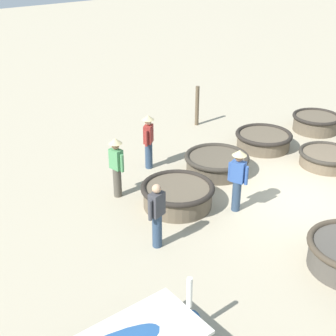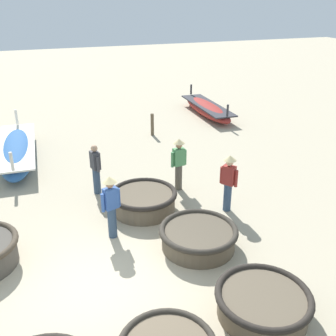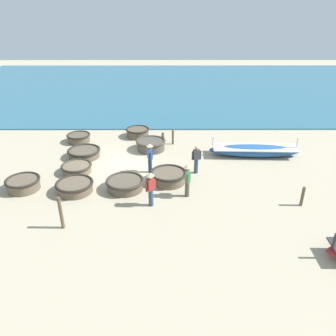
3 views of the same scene
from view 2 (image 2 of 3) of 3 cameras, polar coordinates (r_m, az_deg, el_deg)
ground_plane at (r=8.75m, az=-10.34°, el=-16.49°), size 80.00×80.00×0.00m
coracle_upturned at (r=8.04m, az=13.60°, el=-18.47°), size 1.84×1.84×0.53m
coracle_weathered at (r=9.58m, az=4.43°, el=-9.89°), size 1.90×1.90×0.54m
coracle_nearest at (r=11.07m, az=-3.57°, el=-4.65°), size 1.90×1.90×0.60m
long_boat_blue_hull at (r=15.48m, az=-21.09°, el=2.42°), size 1.49×5.47×1.22m
long_boat_white_hull at (r=20.05m, az=5.70°, el=8.56°), size 1.24×4.87×1.09m
fisherman_by_coracle at (r=10.90m, az=8.79°, el=-1.66°), size 0.38×0.45×1.67m
fisherman_standing_right at (r=9.70m, az=-8.28°, el=-5.05°), size 0.51×0.36×1.67m
fisherman_crouching at (r=11.96m, az=1.57°, el=1.03°), size 0.53×0.36×1.67m
fisherman_with_hat at (r=11.97m, az=-10.45°, el=-0.00°), size 0.28×0.52×1.57m
mooring_post_shoreline at (r=16.96m, az=-2.30°, el=6.32°), size 0.14×0.14×0.95m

